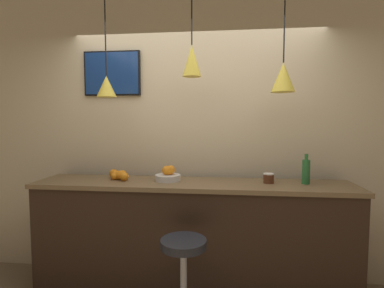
{
  "coord_description": "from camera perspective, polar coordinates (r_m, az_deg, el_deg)",
  "views": [
    {
      "loc": [
        0.31,
        -2.11,
        1.61
      ],
      "look_at": [
        0.0,
        0.57,
        1.4
      ],
      "focal_mm": 28.0,
      "sensor_mm": 36.0,
      "label": 1
    }
  ],
  "objects": [
    {
      "name": "spread_jar",
      "position": [
        2.79,
        14.38,
        -6.33
      ],
      "size": [
        0.1,
        0.1,
        0.09
      ],
      "color": "#562D19",
      "rests_on": "service_counter"
    },
    {
      "name": "pendant_lamp_left",
      "position": [
        2.89,
        -15.98,
        10.66
      ],
      "size": [
        0.18,
        0.18,
        0.97
      ],
      "color": "black"
    },
    {
      "name": "service_counter",
      "position": [
        2.9,
        0.0,
        -17.48
      ],
      "size": [
        2.9,
        0.54,
        1.05
      ],
      "color": "black",
      "rests_on": "ground_plane"
    },
    {
      "name": "orange_pile",
      "position": [
        2.96,
        -13.63,
        -5.79
      ],
      "size": [
        0.24,
        0.22,
        0.09
      ],
      "color": "orange",
      "rests_on": "service_counter"
    },
    {
      "name": "juice_bottle",
      "position": [
        2.84,
        20.89,
        -4.87
      ],
      "size": [
        0.07,
        0.07,
        0.27
      ],
      "color": "#286B33",
      "rests_on": "service_counter"
    },
    {
      "name": "fruit_bowl",
      "position": [
        2.82,
        -4.59,
        -5.88
      ],
      "size": [
        0.24,
        0.24,
        0.14
      ],
      "color": "beige",
      "rests_on": "service_counter"
    },
    {
      "name": "mounted_tv",
      "position": [
        3.26,
        -14.97,
        12.86
      ],
      "size": [
        0.59,
        0.04,
        0.45
      ],
      "color": "black"
    },
    {
      "name": "back_wall",
      "position": [
        3.08,
        0.81,
        1.4
      ],
      "size": [
        8.0,
        0.06,
        2.9
      ],
      "color": "beige",
      "rests_on": "ground_plane"
    },
    {
      "name": "bar_stool",
      "position": [
        2.44,
        -1.67,
        -23.95
      ],
      "size": [
        0.45,
        0.45,
        0.74
      ],
      "color": "#B7B7BC",
      "rests_on": "ground_plane"
    },
    {
      "name": "pendant_lamp_middle",
      "position": [
        2.73,
        -0.04,
        15.62
      ],
      "size": [
        0.17,
        0.17,
        0.8
      ],
      "color": "black"
    },
    {
      "name": "pendant_lamp_right",
      "position": [
        2.73,
        16.98,
        12.11
      ],
      "size": [
        0.2,
        0.2,
        0.94
      ],
      "color": "black"
    }
  ]
}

